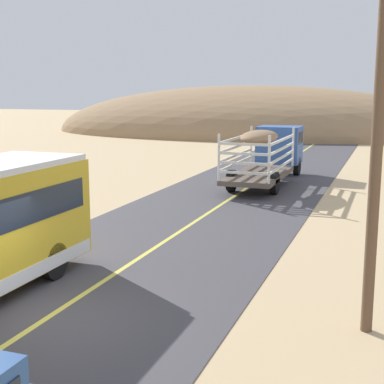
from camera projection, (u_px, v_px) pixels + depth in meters
name	position (u px, v px, depth m)	size (l,w,h in m)	color
ground_plane	(47.00, 319.00, 12.40)	(240.00, 240.00, 0.00)	tan
road_surface	(47.00, 318.00, 12.40)	(8.00, 120.00, 0.02)	#423F44
road_centre_line	(47.00, 318.00, 12.39)	(0.16, 117.60, 0.00)	#D8CC4C
livestock_truck	(272.00, 149.00, 31.45)	(2.53, 9.70, 3.02)	#3359A5
power_pole_near	(377.00, 139.00, 11.07)	(2.20, 0.24, 7.53)	brown
distant_hill	(250.00, 133.00, 67.74)	(50.36, 27.75, 11.34)	#957553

